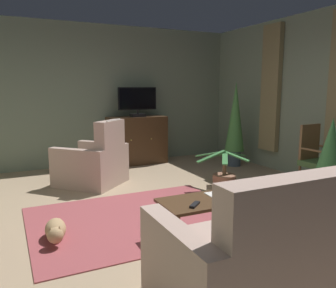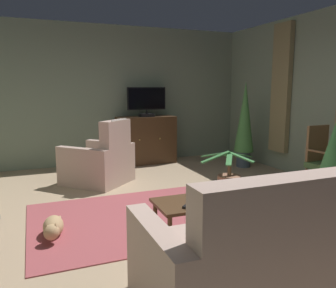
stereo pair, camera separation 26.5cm
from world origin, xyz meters
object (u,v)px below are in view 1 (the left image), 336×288
(sofa_floral, at_px, (297,249))
(side_chair_mid_row, at_px, (318,158))
(coffee_table, at_px, (209,204))
(folded_newspaper, at_px, (221,194))
(tv_cabinet, at_px, (137,141))
(cat, at_px, (56,230))
(tv_remote, at_px, (195,205))
(television, at_px, (137,101))
(potted_plant_leafy_by_curtain, at_px, (224,177))
(potted_plant_tall_palm_by_window, at_px, (330,164))
(potted_plant_on_hearth_side, at_px, (235,121))
(armchair_by_fireplace, at_px, (94,164))

(sofa_floral, height_order, side_chair_mid_row, sofa_floral)
(coffee_table, xyz_separation_m, folded_newspaper, (0.20, 0.07, 0.05))
(tv_cabinet, distance_m, cat, 3.64)
(tv_cabinet, bearing_deg, tv_remote, -102.35)
(television, height_order, tv_remote, television)
(television, bearing_deg, coffee_table, -99.28)
(side_chair_mid_row, relative_size, cat, 1.48)
(potted_plant_leafy_by_curtain, bearing_deg, coffee_table, -129.71)
(tv_cabinet, xyz_separation_m, sofa_floral, (-0.49, -4.70, -0.12))
(coffee_table, distance_m, folded_newspaper, 0.22)
(coffee_table, distance_m, potted_plant_tall_palm_by_window, 1.57)
(tv_cabinet, height_order, tv_remote, tv_cabinet)
(folded_newspaper, bearing_deg, side_chair_mid_row, 16.93)
(coffee_table, xyz_separation_m, side_chair_mid_row, (2.24, 0.61, 0.15))
(television, distance_m, side_chair_mid_row, 3.48)
(side_chair_mid_row, bearing_deg, potted_plant_on_hearth_side, 89.77)
(television, height_order, potted_plant_leafy_by_curtain, television)
(sofa_floral, relative_size, potted_plant_on_hearth_side, 1.27)
(potted_plant_on_hearth_side, bearing_deg, television, 149.74)
(tv_cabinet, relative_size, tv_remote, 6.94)
(television, xyz_separation_m, potted_plant_on_hearth_side, (1.66, -0.97, -0.38))
(armchair_by_fireplace, bearing_deg, tv_remote, -82.42)
(television, height_order, cat, television)
(folded_newspaper, bearing_deg, potted_plant_tall_palm_by_window, -7.56)
(armchair_by_fireplace, distance_m, cat, 2.07)
(tv_remote, relative_size, side_chair_mid_row, 0.17)
(coffee_table, relative_size, folded_newspaper, 3.40)
(potted_plant_tall_palm_by_window, bearing_deg, folded_newspaper, 170.11)
(television, relative_size, potted_plant_on_hearth_side, 0.48)
(tv_remote, xyz_separation_m, potted_plant_tall_palm_by_window, (1.77, -0.05, 0.24))
(side_chair_mid_row, distance_m, cat, 3.69)
(folded_newspaper, distance_m, sofa_floral, 1.15)
(tv_remote, height_order, potted_plant_tall_palm_by_window, potted_plant_tall_palm_by_window)
(sofa_floral, bearing_deg, potted_plant_tall_palm_by_window, 32.31)
(tv_cabinet, distance_m, potted_plant_leafy_by_curtain, 2.31)
(folded_newspaper, height_order, armchair_by_fireplace, armchair_by_fireplace)
(armchair_by_fireplace, height_order, potted_plant_tall_palm_by_window, potted_plant_tall_palm_by_window)
(potted_plant_leafy_by_curtain, distance_m, cat, 2.73)
(potted_plant_on_hearth_side, distance_m, potted_plant_tall_palm_by_window, 2.86)
(armchair_by_fireplace, relative_size, side_chair_mid_row, 1.26)
(television, distance_m, potted_plant_tall_palm_by_window, 3.90)
(tv_remote, height_order, sofa_floral, sofa_floral)
(potted_plant_tall_palm_by_window, distance_m, cat, 3.12)
(folded_newspaper, bearing_deg, sofa_floral, -92.81)
(tv_cabinet, xyz_separation_m, potted_plant_tall_palm_by_window, (0.95, -3.79, 0.21))
(sofa_floral, relative_size, cat, 3.08)
(television, distance_m, sofa_floral, 4.76)
(potted_plant_leafy_by_curtain, bearing_deg, tv_cabinet, 105.03)
(tv_remote, xyz_separation_m, armchair_by_fireplace, (-0.35, 2.61, -0.11))
(side_chair_mid_row, bearing_deg, tv_cabinet, 118.70)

